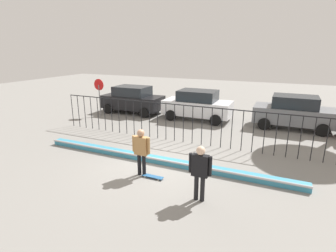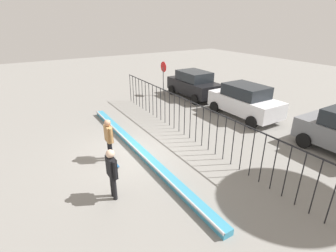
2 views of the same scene
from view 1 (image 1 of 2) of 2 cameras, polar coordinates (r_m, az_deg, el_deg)
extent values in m
plane|color=gray|center=(10.53, -2.99, -8.73)|extent=(60.00, 60.00, 0.00)
cube|color=teal|center=(10.84, -1.94, -7.31)|extent=(11.00, 0.36, 0.22)
cylinder|color=#B2B2B7|center=(10.65, -2.37, -7.12)|extent=(11.00, 0.09, 0.09)
cylinder|color=black|center=(16.64, -19.83, 3.16)|extent=(0.04, 0.04, 1.88)
cylinder|color=black|center=(16.33, -18.64, 3.03)|extent=(0.04, 0.04, 1.88)
cylinder|color=black|center=(16.02, -17.41, 2.90)|extent=(0.04, 0.04, 1.88)
cylinder|color=black|center=(15.72, -16.13, 2.76)|extent=(0.04, 0.04, 1.88)
cylinder|color=black|center=(15.43, -14.80, 2.61)|extent=(0.04, 0.04, 1.88)
cylinder|color=black|center=(15.14, -13.41, 2.46)|extent=(0.04, 0.04, 1.88)
cylinder|color=black|center=(14.87, -11.98, 2.29)|extent=(0.04, 0.04, 1.88)
cylinder|color=black|center=(14.60, -10.50, 2.12)|extent=(0.04, 0.04, 1.88)
cylinder|color=black|center=(14.35, -8.96, 1.95)|extent=(0.04, 0.04, 1.88)
cylinder|color=black|center=(14.10, -7.36, 1.76)|extent=(0.04, 0.04, 1.88)
cylinder|color=black|center=(13.87, -5.72, 1.57)|extent=(0.04, 0.04, 1.88)
cylinder|color=black|center=(13.65, -4.02, 1.37)|extent=(0.04, 0.04, 1.88)
cylinder|color=black|center=(13.44, -2.26, 1.16)|extent=(0.04, 0.04, 1.88)
cylinder|color=black|center=(13.25, -0.45, 0.94)|extent=(0.04, 0.04, 1.88)
cylinder|color=black|center=(13.07, 1.41, 0.72)|extent=(0.04, 0.04, 1.88)
cylinder|color=black|center=(12.90, 3.32, 0.49)|extent=(0.04, 0.04, 1.88)
cylinder|color=black|center=(12.75, 5.28, 0.25)|extent=(0.04, 0.04, 1.88)
cylinder|color=black|center=(12.61, 7.28, 0.01)|extent=(0.04, 0.04, 1.88)
cylinder|color=black|center=(12.49, 9.32, -0.24)|extent=(0.04, 0.04, 1.88)
cylinder|color=black|center=(12.39, 11.40, -0.49)|extent=(0.04, 0.04, 1.88)
cylinder|color=black|center=(12.30, 13.52, -0.74)|extent=(0.04, 0.04, 1.88)
cylinder|color=black|center=(12.23, 15.66, -1.00)|extent=(0.04, 0.04, 1.88)
cylinder|color=black|center=(12.18, 17.82, -1.26)|extent=(0.04, 0.04, 1.88)
cylinder|color=black|center=(12.15, 19.99, -1.51)|extent=(0.04, 0.04, 1.88)
cylinder|color=black|center=(12.13, 22.18, -1.77)|extent=(0.04, 0.04, 1.88)
cylinder|color=black|center=(12.13, 24.37, -2.03)|extent=(0.04, 0.04, 1.88)
cylinder|color=black|center=(12.15, 26.56, -2.28)|extent=(0.04, 0.04, 1.88)
cylinder|color=black|center=(12.19, 28.74, -2.52)|extent=(0.04, 0.04, 1.88)
cylinder|color=black|center=(12.24, 30.90, -2.76)|extent=(0.04, 0.04, 1.88)
cube|color=black|center=(12.68, 3.39, 4.48)|extent=(14.00, 0.04, 0.04)
cylinder|color=black|center=(9.80, -6.17, -8.18)|extent=(0.14, 0.14, 0.81)
cylinder|color=black|center=(9.71, -5.17, -8.39)|extent=(0.14, 0.14, 0.81)
cube|color=#A87A47|center=(9.47, -5.79, -4.22)|extent=(0.49, 0.21, 0.67)
sphere|color=#A87A5B|center=(9.32, -5.88, -1.53)|extent=(0.26, 0.26, 0.26)
cylinder|color=#A87A47|center=(9.61, -7.35, -3.75)|extent=(0.11, 0.11, 0.60)
cylinder|color=#A87A47|center=(9.32, -4.20, -4.29)|extent=(0.11, 0.11, 0.60)
cube|color=#26598C|center=(9.66, -3.33, -10.73)|extent=(0.80, 0.20, 0.02)
cylinder|color=silver|center=(9.63, -1.66, -11.05)|extent=(0.05, 0.03, 0.05)
cylinder|color=silver|center=(9.51, -2.06, -11.43)|extent=(0.05, 0.03, 0.05)
cylinder|color=silver|center=(9.85, -4.54, -10.43)|extent=(0.05, 0.03, 0.05)
cylinder|color=silver|center=(9.74, -4.96, -10.79)|extent=(0.05, 0.03, 0.05)
cylinder|color=black|center=(8.30, 6.08, -12.97)|extent=(0.14, 0.14, 0.81)
cylinder|color=black|center=(8.25, 7.40, -13.21)|extent=(0.14, 0.14, 0.81)
cube|color=black|center=(7.94, 6.92, -8.42)|extent=(0.49, 0.21, 0.67)
sphere|color=beige|center=(7.76, 7.04, -5.27)|extent=(0.27, 0.27, 0.27)
cylinder|color=black|center=(8.01, 4.86, -7.85)|extent=(0.11, 0.11, 0.60)
cylinder|color=black|center=(7.85, 9.04, -8.52)|extent=(0.11, 0.11, 0.60)
cube|color=black|center=(19.14, -7.61, 5.16)|extent=(4.30, 1.90, 0.90)
cube|color=#1E2328|center=(19.01, -7.69, 7.47)|extent=(2.37, 1.71, 0.66)
cylinder|color=black|center=(19.35, -2.38, 4.05)|extent=(0.68, 0.22, 0.68)
cylinder|color=black|center=(17.71, -5.12, 2.84)|extent=(0.68, 0.22, 0.68)
cylinder|color=black|center=(20.79, -9.63, 4.70)|extent=(0.68, 0.22, 0.68)
cylinder|color=black|center=(19.28, -12.75, 3.61)|extent=(0.68, 0.22, 0.68)
cube|color=silver|center=(17.24, 6.32, 3.97)|extent=(4.30, 1.90, 0.90)
cube|color=#1E2328|center=(17.09, 6.40, 6.52)|extent=(2.37, 1.71, 0.66)
cylinder|color=black|center=(17.87, 11.69, 2.68)|extent=(0.68, 0.22, 0.68)
cylinder|color=black|center=(16.07, 10.17, 1.24)|extent=(0.68, 0.22, 0.68)
cylinder|color=black|center=(18.69, 2.91, 3.60)|extent=(0.68, 0.22, 0.68)
cylinder|color=black|center=(16.98, 0.57, 2.31)|extent=(0.68, 0.22, 0.68)
cube|color=slate|center=(16.77, 25.29, 2.13)|extent=(4.30, 1.90, 0.90)
cube|color=#1E2328|center=(16.62, 25.62, 4.74)|extent=(2.37, 1.71, 0.66)
cylinder|color=black|center=(17.90, 29.76, 0.86)|extent=(0.68, 0.22, 0.68)
cylinder|color=black|center=(16.07, 30.29, -0.79)|extent=(0.68, 0.22, 0.68)
cylinder|color=black|center=(17.82, 20.43, 1.94)|extent=(0.68, 0.22, 0.68)
cylinder|color=black|center=(15.98, 19.90, 0.42)|extent=(0.68, 0.22, 0.68)
cylinder|color=slate|center=(18.69, -14.43, 5.33)|extent=(0.07, 0.07, 2.10)
cylinder|color=red|center=(18.54, -14.62, 8.59)|extent=(0.76, 0.02, 0.76)
camera|label=2|loc=(6.76, 70.00, 13.83)|focal=27.15mm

